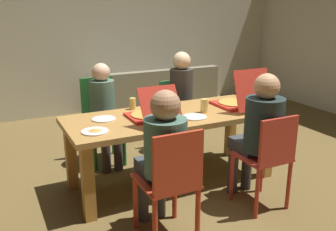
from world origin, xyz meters
TOP-DOWN VIEW (x-y plane):
  - ground_plane at (0.00, 0.00)m, footprint 20.00×20.00m
  - back_wall at (0.00, 3.05)m, footprint 7.36×0.12m
  - dining_table at (0.00, 0.00)m, footprint 2.11×0.85m
  - chair_0 at (-0.48, -0.91)m, footprint 0.41×0.44m
  - person_0 at (-0.48, -0.76)m, footprint 0.33×0.49m
  - chair_1 at (0.51, 0.83)m, footprint 0.44×0.39m
  - person_1 at (0.51, 0.68)m, footprint 0.28×0.53m
  - chair_2 at (0.51, -0.85)m, footprint 0.41×0.41m
  - person_2 at (0.51, -0.71)m, footprint 0.34×0.51m
  - chair_3 at (-0.48, 0.90)m, footprint 0.40×0.46m
  - person_3 at (-0.48, 0.74)m, footprint 0.28×0.46m
  - pizza_box_0 at (-0.26, -0.05)m, footprint 0.37×0.57m
  - pizza_box_1 at (0.76, -0.05)m, footprint 0.42×0.55m
  - plate_0 at (-0.84, -0.19)m, footprint 0.23×0.23m
  - plate_1 at (-0.67, 0.13)m, footprint 0.22×0.22m
  - plate_2 at (0.14, -0.20)m, footprint 0.23×0.23m
  - drinking_glass_0 at (-0.29, 0.35)m, footprint 0.07×0.07m
  - drinking_glass_1 at (0.31, -0.08)m, footprint 0.08×0.08m
  - couch at (0.90, 2.41)m, footprint 2.07×0.78m

SIDE VIEW (x-z plane):
  - ground_plane at x=0.00m, z-range 0.00..0.00m
  - couch at x=0.90m, z-range -0.11..0.67m
  - chair_1 at x=0.51m, z-range 0.07..0.94m
  - chair_2 at x=0.51m, z-range 0.07..0.95m
  - chair_0 at x=-0.48m, z-range 0.05..0.98m
  - chair_3 at x=-0.48m, z-range 0.03..1.01m
  - dining_table at x=0.00m, z-range 0.26..0.99m
  - person_3 at x=-0.48m, z-range 0.10..1.27m
  - person_0 at x=-0.48m, z-range 0.12..1.31m
  - person_1 at x=0.51m, z-range 0.10..1.35m
  - person_2 at x=0.51m, z-range 0.12..1.34m
  - plate_1 at x=-0.67m, z-range 0.73..0.74m
  - plate_2 at x=0.14m, z-range 0.73..0.74m
  - plate_0 at x=-0.84m, z-range 0.73..0.76m
  - pizza_box_0 at x=-0.26m, z-range 0.61..0.96m
  - pizza_box_1 at x=0.76m, z-range 0.57..1.00m
  - drinking_glass_0 at x=-0.29m, z-range 0.73..0.85m
  - drinking_glass_1 at x=0.31m, z-range 0.73..0.87m
  - back_wall at x=0.00m, z-range 0.00..2.76m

